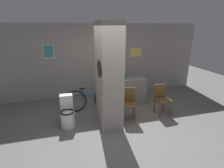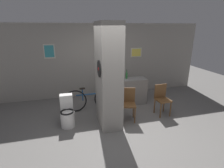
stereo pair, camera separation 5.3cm
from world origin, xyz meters
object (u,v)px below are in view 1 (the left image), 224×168
Objects in this scene: bicycle at (90,99)px; chair_by_doorway at (162,98)px; toilet at (67,114)px; chair_near_pillar at (128,102)px; bottle_tall at (126,75)px.

chair_by_doorway is at bearing -21.45° from bicycle.
toilet is 0.89× the size of chair_near_pillar.
bicycle is at bearing 45.32° from toilet.
chair_by_doorway is (2.69, -0.06, 0.17)m from toilet.
chair_near_pillar is 2.93× the size of bottle_tall.
chair_by_doorway is at bearing 17.00° from chair_near_pillar.
toilet is 0.49× the size of bicycle.
bottle_tall is at bearing 11.13° from bicycle.
chair_by_doorway is 2.93× the size of bottle_tall.
chair_by_doorway reaches higher than toilet.
chair_near_pillar reaches higher than toilet.
chair_near_pillar is 0.55× the size of bicycle.
bicycle is 5.36× the size of bottle_tall.
bottle_tall reaches higher than toilet.
toilet is at bearing -169.10° from chair_near_pillar.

